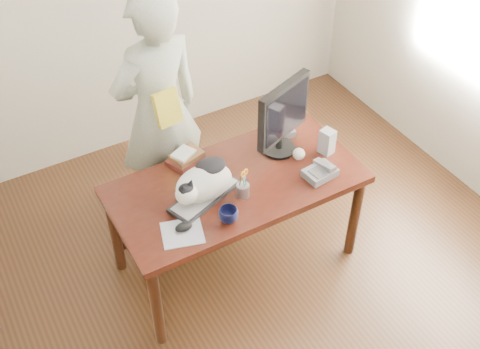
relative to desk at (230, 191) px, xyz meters
name	(u,v)px	position (x,y,z in m)	size (l,w,h in m)	color
room	(295,164)	(0.00, -0.68, 0.75)	(4.50, 4.50, 4.50)	black
desk	(230,191)	(0.00, 0.00, 0.00)	(1.60, 0.80, 0.75)	black
keyboard	(205,196)	(-0.24, -0.11, 0.16)	(0.51, 0.34, 0.03)	black
cat	(203,183)	(-0.25, -0.12, 0.28)	(0.45, 0.34, 0.27)	white
monitor	(283,115)	(0.41, 0.04, 0.44)	(0.45, 0.29, 0.52)	black
pen_cup	(243,189)	(-0.03, -0.21, 0.20)	(0.11, 0.11, 0.20)	#96969B
mousepad	(182,233)	(-0.49, -0.31, 0.15)	(0.29, 0.27, 0.01)	#AFB4BC
mouse	(184,227)	(-0.47, -0.29, 0.17)	(0.12, 0.10, 0.04)	black
coffee_mug	(228,215)	(-0.21, -0.35, 0.19)	(0.12, 0.12, 0.09)	black
phone	(320,172)	(0.50, -0.30, 0.18)	(0.22, 0.19, 0.09)	#5A5A5F
speaker	(327,142)	(0.66, -0.12, 0.24)	(0.10, 0.11, 0.18)	#97979A
baseball	(299,154)	(0.47, -0.09, 0.19)	(0.08, 0.08, 0.08)	white
book_stack	(185,157)	(-0.19, 0.26, 0.18)	(0.26, 0.23, 0.08)	#471813
calculator	(283,129)	(0.53, 0.21, 0.17)	(0.18, 0.21, 0.06)	#5A5A5F
person	(159,113)	(-0.20, 0.64, 0.30)	(0.66, 0.43, 1.81)	silver
held_book	(167,108)	(-0.20, 0.47, 0.45)	(0.18, 0.12, 0.24)	gold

